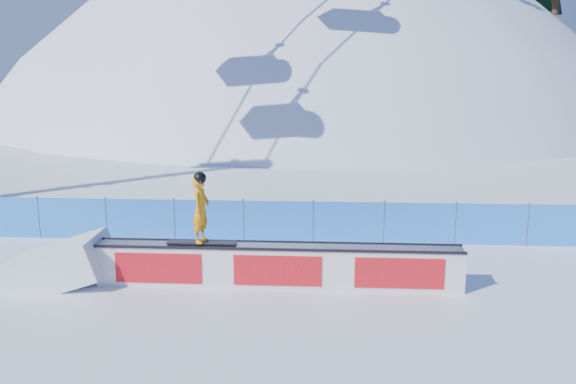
{
  "coord_description": "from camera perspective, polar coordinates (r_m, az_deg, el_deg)",
  "views": [
    {
      "loc": [
        1.25,
        -13.12,
        5.5
      ],
      "look_at": [
        0.37,
        2.82,
        1.85
      ],
      "focal_mm": 40.0,
      "sensor_mm": 36.0,
      "label": 1
    }
  ],
  "objects": [
    {
      "name": "snow_hill",
      "position": [
        59.93,
        1.73,
        -10.21
      ],
      "size": [
        64.0,
        64.0,
        64.0
      ],
      "color": "white",
      "rests_on": "ground"
    },
    {
      "name": "ground",
      "position": [
        14.28,
        -2.15,
        -9.79
      ],
      "size": [
        160.0,
        160.0,
        0.0
      ],
      "primitive_type": "plane",
      "color": "white",
      "rests_on": "ground"
    },
    {
      "name": "rail_box",
      "position": [
        15.02,
        -0.86,
        -6.57
      ],
      "size": [
        8.52,
        0.65,
        1.02
      ],
      "rotation": [
        0.0,
        0.0,
        -0.01
      ],
      "color": "silver",
      "rests_on": "ground"
    },
    {
      "name": "snowboarder",
      "position": [
        14.87,
        -7.76,
        -1.46
      ],
      "size": [
        1.62,
        0.64,
        1.69
      ],
      "rotation": [
        0.0,
        0.0,
        1.36
      ],
      "color": "black",
      "rests_on": "rail_box"
    },
    {
      "name": "snow_ramp",
      "position": [
        16.46,
        -19.83,
        -7.46
      ],
      "size": [
        2.59,
        1.63,
        1.61
      ],
      "primitive_type": null,
      "rotation": [
        0.0,
        -0.31,
        -0.01
      ],
      "color": "white",
      "rests_on": "ground"
    },
    {
      "name": "safety_fence",
      "position": [
        18.33,
        -0.88,
        -2.63
      ],
      "size": [
        22.05,
        0.05,
        1.3
      ],
      "color": "#277EF5",
      "rests_on": "ground"
    }
  ]
}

